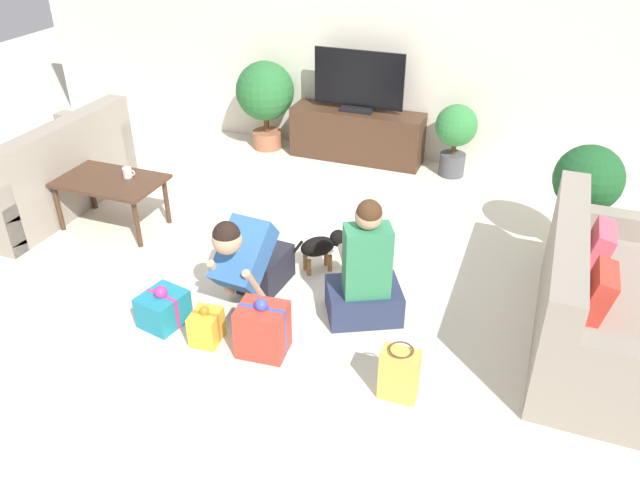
{
  "coord_description": "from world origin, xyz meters",
  "views": [
    {
      "loc": [
        1.88,
        -3.87,
        2.82
      ],
      "look_at": [
        0.47,
        -0.17,
        0.45
      ],
      "focal_mm": 35.0,
      "sensor_mm": 36.0,
      "label": 1
    }
  ],
  "objects_px": {
    "tv": "(359,84)",
    "gift_bag_a": "(399,374)",
    "potted_plant_back_left": "(265,95)",
    "gift_box_c": "(163,308)",
    "coffee_table": "(109,185)",
    "gift_box_b": "(206,326)",
    "person_kneeling": "(250,259)",
    "mug": "(128,173)",
    "sofa_left": "(46,177)",
    "potted_plant_back_right": "(456,133)",
    "tv_console": "(357,135)",
    "gift_box_a": "(263,329)",
    "potted_plant_corner_right": "(587,183)",
    "sofa_right": "(599,307)",
    "dog": "(323,245)",
    "person_sitting": "(365,277)"
  },
  "relations": [
    {
      "from": "coffee_table",
      "to": "dog",
      "type": "relative_size",
      "value": 2.54
    },
    {
      "from": "dog",
      "to": "mug",
      "type": "relative_size",
      "value": 3.11
    },
    {
      "from": "coffee_table",
      "to": "potted_plant_corner_right",
      "type": "distance_m",
      "value": 4.04
    },
    {
      "from": "gift_box_c",
      "to": "gift_bag_a",
      "type": "xyz_separation_m",
      "value": [
        1.75,
        -0.12,
        0.05
      ]
    },
    {
      "from": "person_kneeling",
      "to": "dog",
      "type": "height_order",
      "value": "person_kneeling"
    },
    {
      "from": "sofa_left",
      "to": "potted_plant_back_right",
      "type": "bearing_deg",
      "value": 121.27
    },
    {
      "from": "coffee_table",
      "to": "gift_box_c",
      "type": "distance_m",
      "value": 1.62
    },
    {
      "from": "potted_plant_back_right",
      "to": "sofa_right",
      "type": "bearing_deg",
      "value": -59.95
    },
    {
      "from": "gift_box_b",
      "to": "tv_console",
      "type": "bearing_deg",
      "value": 90.1
    },
    {
      "from": "tv_console",
      "to": "potted_plant_back_left",
      "type": "relative_size",
      "value": 1.46
    },
    {
      "from": "potted_plant_corner_right",
      "to": "gift_bag_a",
      "type": "distance_m",
      "value": 2.43
    },
    {
      "from": "coffee_table",
      "to": "gift_box_b",
      "type": "bearing_deg",
      "value": -35.33
    },
    {
      "from": "potted_plant_back_left",
      "to": "gift_box_c",
      "type": "bearing_deg",
      "value": -77.87
    },
    {
      "from": "dog",
      "to": "gift_box_b",
      "type": "xyz_separation_m",
      "value": [
        -0.44,
        -1.13,
        -0.1
      ]
    },
    {
      "from": "potted_plant_back_right",
      "to": "person_sitting",
      "type": "height_order",
      "value": "person_sitting"
    },
    {
      "from": "potted_plant_back_right",
      "to": "dog",
      "type": "distance_m",
      "value": 2.3
    },
    {
      "from": "person_kneeling",
      "to": "gift_box_a",
      "type": "distance_m",
      "value": 0.64
    },
    {
      "from": "person_kneeling",
      "to": "mug",
      "type": "xyz_separation_m",
      "value": [
        -1.51,
        0.66,
        0.16
      ]
    },
    {
      "from": "potted_plant_corner_right",
      "to": "person_kneeling",
      "type": "distance_m",
      "value": 2.76
    },
    {
      "from": "sofa_left",
      "to": "potted_plant_corner_right",
      "type": "bearing_deg",
      "value": 100.92
    },
    {
      "from": "sofa_left",
      "to": "sofa_right",
      "type": "height_order",
      "value": "same"
    },
    {
      "from": "sofa_right",
      "to": "gift_bag_a",
      "type": "relative_size",
      "value": 4.69
    },
    {
      "from": "gift_box_b",
      "to": "gift_bag_a",
      "type": "relative_size",
      "value": 0.77
    },
    {
      "from": "sofa_right",
      "to": "gift_box_c",
      "type": "bearing_deg",
      "value": 106.22
    },
    {
      "from": "mug",
      "to": "coffee_table",
      "type": "bearing_deg",
      "value": -146.41
    },
    {
      "from": "potted_plant_corner_right",
      "to": "gift_box_a",
      "type": "relative_size",
      "value": 2.22
    },
    {
      "from": "potted_plant_corner_right",
      "to": "mug",
      "type": "height_order",
      "value": "potted_plant_corner_right"
    },
    {
      "from": "tv_console",
      "to": "gift_box_c",
      "type": "height_order",
      "value": "tv_console"
    },
    {
      "from": "coffee_table",
      "to": "gift_box_a",
      "type": "bearing_deg",
      "value": -28.5
    },
    {
      "from": "sofa_left",
      "to": "potted_plant_back_left",
      "type": "height_order",
      "value": "potted_plant_back_left"
    },
    {
      "from": "sofa_right",
      "to": "person_kneeling",
      "type": "bearing_deg",
      "value": 98.07
    },
    {
      "from": "potted_plant_back_right",
      "to": "gift_box_c",
      "type": "xyz_separation_m",
      "value": [
        -1.46,
        -3.26,
        -0.35
      ]
    },
    {
      "from": "mug",
      "to": "potted_plant_back_right",
      "type": "bearing_deg",
      "value": 39.97
    },
    {
      "from": "tv",
      "to": "gift_bag_a",
      "type": "bearing_deg",
      "value": -68.12
    },
    {
      "from": "tv_console",
      "to": "person_sitting",
      "type": "relative_size",
      "value": 1.51
    },
    {
      "from": "potted_plant_back_left",
      "to": "gift_box_a",
      "type": "distance_m",
      "value": 3.64
    },
    {
      "from": "gift_box_c",
      "to": "mug",
      "type": "bearing_deg",
      "value": 132.42
    },
    {
      "from": "coffee_table",
      "to": "gift_box_c",
      "type": "height_order",
      "value": "coffee_table"
    },
    {
      "from": "tv",
      "to": "gift_bag_a",
      "type": "height_order",
      "value": "tv"
    },
    {
      "from": "dog",
      "to": "person_sitting",
      "type": "bearing_deg",
      "value": -175.78
    },
    {
      "from": "potted_plant_back_left",
      "to": "potted_plant_back_right",
      "type": "relative_size",
      "value": 1.31
    },
    {
      "from": "gift_box_a",
      "to": "potted_plant_corner_right",
      "type": "bearing_deg",
      "value": 47.53
    },
    {
      "from": "sofa_right",
      "to": "potted_plant_back_right",
      "type": "height_order",
      "value": "sofa_right"
    },
    {
      "from": "sofa_right",
      "to": "gift_bag_a",
      "type": "xyz_separation_m",
      "value": [
        -1.11,
        -0.95,
        -0.14
      ]
    },
    {
      "from": "tv_console",
      "to": "potted_plant_back_left",
      "type": "bearing_deg",
      "value": -177.35
    },
    {
      "from": "sofa_right",
      "to": "gift_box_b",
      "type": "xyz_separation_m",
      "value": [
        -2.48,
        -0.9,
        -0.2
      ]
    },
    {
      "from": "sofa_right",
      "to": "potted_plant_corner_right",
      "type": "bearing_deg",
      "value": 6.98
    },
    {
      "from": "coffee_table",
      "to": "gift_bag_a",
      "type": "height_order",
      "value": "coffee_table"
    },
    {
      "from": "sofa_right",
      "to": "tv_console",
      "type": "distance_m",
      "value": 3.51
    },
    {
      "from": "tv",
      "to": "gift_box_b",
      "type": "xyz_separation_m",
      "value": [
        0.01,
        -3.37,
        -0.73
      ]
    }
  ]
}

